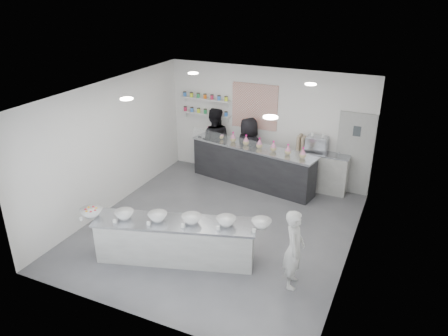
{
  "coord_description": "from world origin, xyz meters",
  "views": [
    {
      "loc": [
        3.51,
        -7.44,
        5.03
      ],
      "look_at": [
        -0.06,
        0.4,
        1.27
      ],
      "focal_mm": 35.0,
      "sensor_mm": 36.0,
      "label": 1
    }
  ],
  "objects_px": {
    "prep_counter": "(176,241)",
    "staff_right": "(248,149)",
    "back_bar": "(252,166)",
    "espresso_ledge": "(320,172)",
    "espresso_machine": "(317,145)",
    "staff_left": "(214,141)",
    "woman_prep": "(294,249)"
  },
  "relations": [
    {
      "from": "espresso_ledge",
      "to": "staff_right",
      "type": "xyz_separation_m",
      "value": [
        -1.91,
        -0.15,
        0.36
      ]
    },
    {
      "from": "prep_counter",
      "to": "staff_left",
      "type": "bearing_deg",
      "value": 88.13
    },
    {
      "from": "espresso_ledge",
      "to": "back_bar",
      "type": "bearing_deg",
      "value": -166.91
    },
    {
      "from": "back_bar",
      "to": "staff_right",
      "type": "distance_m",
      "value": 0.47
    },
    {
      "from": "prep_counter",
      "to": "back_bar",
      "type": "xyz_separation_m",
      "value": [
        0.12,
        3.75,
        0.11
      ]
    },
    {
      "from": "back_bar",
      "to": "staff_right",
      "type": "height_order",
      "value": "staff_right"
    },
    {
      "from": "back_bar",
      "to": "espresso_machine",
      "type": "bearing_deg",
      "value": 24.51
    },
    {
      "from": "prep_counter",
      "to": "staff_right",
      "type": "relative_size",
      "value": 1.77
    },
    {
      "from": "prep_counter",
      "to": "espresso_ledge",
      "type": "relative_size",
      "value": 2.24
    },
    {
      "from": "staff_left",
      "to": "woman_prep",
      "type": "bearing_deg",
      "value": 112.06
    },
    {
      "from": "espresso_machine",
      "to": "woman_prep",
      "type": "height_order",
      "value": "woman_prep"
    },
    {
      "from": "prep_counter",
      "to": "back_bar",
      "type": "distance_m",
      "value": 3.76
    },
    {
      "from": "espresso_machine",
      "to": "staff_left",
      "type": "distance_m",
      "value": 2.79
    },
    {
      "from": "espresso_ledge",
      "to": "staff_right",
      "type": "distance_m",
      "value": 1.95
    },
    {
      "from": "espresso_ledge",
      "to": "staff_left",
      "type": "relative_size",
      "value": 0.73
    },
    {
      "from": "espresso_ledge",
      "to": "espresso_machine",
      "type": "distance_m",
      "value": 0.72
    },
    {
      "from": "back_bar",
      "to": "woman_prep",
      "type": "xyz_separation_m",
      "value": [
        2.14,
        -3.56,
        0.21
      ]
    },
    {
      "from": "back_bar",
      "to": "staff_left",
      "type": "height_order",
      "value": "staff_left"
    },
    {
      "from": "staff_left",
      "to": "prep_counter",
      "type": "bearing_deg",
      "value": 86.02
    },
    {
      "from": "back_bar",
      "to": "espresso_ledge",
      "type": "relative_size",
      "value": 2.5
    },
    {
      "from": "back_bar",
      "to": "staff_right",
      "type": "relative_size",
      "value": 1.98
    },
    {
      "from": "espresso_ledge",
      "to": "staff_right",
      "type": "height_order",
      "value": "staff_right"
    },
    {
      "from": "staff_left",
      "to": "back_bar",
      "type": "bearing_deg",
      "value": 149.07
    },
    {
      "from": "espresso_ledge",
      "to": "staff_left",
      "type": "xyz_separation_m",
      "value": [
        -2.92,
        -0.15,
        0.43
      ]
    },
    {
      "from": "staff_left",
      "to": "staff_right",
      "type": "distance_m",
      "value": 1.01
    },
    {
      "from": "prep_counter",
      "to": "staff_left",
      "type": "relative_size",
      "value": 1.63
    },
    {
      "from": "woman_prep",
      "to": "staff_left",
      "type": "height_order",
      "value": "staff_left"
    },
    {
      "from": "prep_counter",
      "to": "staff_left",
      "type": "distance_m",
      "value": 4.18
    },
    {
      "from": "woman_prep",
      "to": "espresso_machine",
      "type": "bearing_deg",
      "value": -3.11
    },
    {
      "from": "espresso_ledge",
      "to": "prep_counter",
      "type": "bearing_deg",
      "value": -113.69
    },
    {
      "from": "staff_left",
      "to": "staff_right",
      "type": "bearing_deg",
      "value": 160.71
    },
    {
      "from": "espresso_machine",
      "to": "back_bar",
      "type": "bearing_deg",
      "value": -165.71
    }
  ]
}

